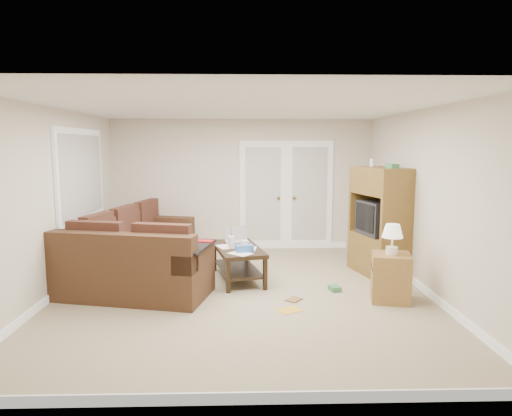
{
  "coord_description": "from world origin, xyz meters",
  "views": [
    {
      "loc": [
        0.02,
        -6.06,
        2.0
      ],
      "look_at": [
        0.2,
        0.52,
        1.1
      ],
      "focal_mm": 32.0,
      "sensor_mm": 36.0,
      "label": 1
    }
  ],
  "objects_px": {
    "tv_armoire": "(380,221)",
    "coffee_table": "(238,262)",
    "sectional_sofa": "(138,256)",
    "side_cabinet": "(391,273)"
  },
  "relations": [
    {
      "from": "tv_armoire",
      "to": "coffee_table",
      "type": "bearing_deg",
      "value": 172.14
    },
    {
      "from": "coffee_table",
      "to": "sectional_sofa",
      "type": "bearing_deg",
      "value": 165.97
    },
    {
      "from": "tv_armoire",
      "to": "side_cabinet",
      "type": "distance_m",
      "value": 1.35
    },
    {
      "from": "sectional_sofa",
      "to": "side_cabinet",
      "type": "bearing_deg",
      "value": -3.72
    },
    {
      "from": "coffee_table",
      "to": "side_cabinet",
      "type": "bearing_deg",
      "value": -39.68
    },
    {
      "from": "sectional_sofa",
      "to": "coffee_table",
      "type": "height_order",
      "value": "sectional_sofa"
    },
    {
      "from": "side_cabinet",
      "to": "coffee_table",
      "type": "bearing_deg",
      "value": 166.16
    },
    {
      "from": "tv_armoire",
      "to": "side_cabinet",
      "type": "bearing_deg",
      "value": -114.1
    },
    {
      "from": "sectional_sofa",
      "to": "coffee_table",
      "type": "distance_m",
      "value": 1.5
    },
    {
      "from": "sectional_sofa",
      "to": "tv_armoire",
      "type": "height_order",
      "value": "tv_armoire"
    }
  ]
}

